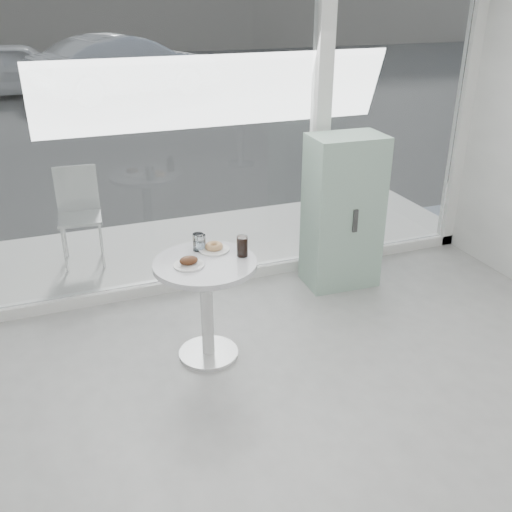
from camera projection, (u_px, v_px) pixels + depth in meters
name	position (u px, v px, depth m)	size (l,w,h in m)	color
storefront	(231.00, 91.00, 4.62)	(5.00, 0.14, 3.00)	white
main_table	(206.00, 290.00, 4.00)	(0.72, 0.72, 0.77)	silver
patio_deck	(203.00, 245.00, 5.99)	(5.60, 1.60, 0.05)	silver
street	(86.00, 84.00, 16.33)	(40.00, 24.00, 0.00)	#393939
mint_cabinet	(343.00, 212.00, 5.02)	(0.65, 0.45, 1.37)	#8BB29B
patio_chair	(79.00, 209.00, 5.41)	(0.43, 0.43, 0.91)	silver
car_white	(19.00, 69.00, 14.19)	(1.55, 3.86, 1.32)	white
car_silver	(127.00, 66.00, 14.01)	(1.57, 4.49, 1.48)	#ABADB3
plate_fritter	(189.00, 262.00, 3.84)	(0.21, 0.21, 0.07)	white
plate_donut	(214.00, 248.00, 4.07)	(0.22, 0.22, 0.05)	white
water_tumbler_a	(198.00, 243.00, 4.06)	(0.08, 0.08, 0.13)	white
water_tumbler_b	(201.00, 243.00, 4.07)	(0.07, 0.07, 0.11)	white
cola_glass	(242.00, 246.00, 3.96)	(0.08, 0.08, 0.15)	white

